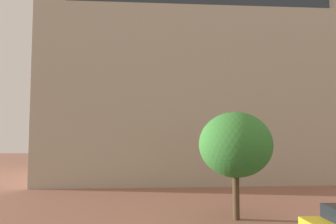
# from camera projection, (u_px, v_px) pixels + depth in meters

# --- Properties ---
(landmark_building) EXTENTS (29.93, 15.60, 33.78)m
(landmark_building) POSITION_uv_depth(u_px,v_px,m) (189.00, 89.00, 33.96)
(landmark_building) COLOR #B2A893
(landmark_building) RESTS_ON ground_plane
(tree_curb_far) EXTENTS (3.99, 3.99, 5.84)m
(tree_curb_far) POSITION_uv_depth(u_px,v_px,m) (235.00, 145.00, 16.44)
(tree_curb_far) COLOR #4C3823
(tree_curb_far) RESTS_ON ground_plane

